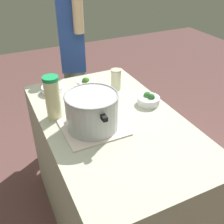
{
  "coord_description": "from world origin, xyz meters",
  "views": [
    {
      "loc": [
        -1.15,
        0.55,
        1.77
      ],
      "look_at": [
        0.0,
        0.0,
        0.95
      ],
      "focal_mm": 43.21,
      "sensor_mm": 36.0,
      "label": 1
    }
  ],
  "objects_px": {
    "lemonade_pitcher": "(53,98)",
    "broccoli_bowl_center": "(85,83)",
    "cooking_pot": "(92,111)",
    "mason_jar": "(116,79)",
    "person_cook": "(73,55)",
    "broccoli_bowl_front": "(149,100)",
    "broccoli_bowl_back": "(52,88)"
  },
  "relations": [
    {
      "from": "cooking_pot",
      "to": "broccoli_bowl_center",
      "type": "bearing_deg",
      "value": -15.8
    },
    {
      "from": "cooking_pot",
      "to": "lemonade_pitcher",
      "type": "height_order",
      "value": "lemonade_pitcher"
    },
    {
      "from": "broccoli_bowl_center",
      "to": "broccoli_bowl_back",
      "type": "relative_size",
      "value": 0.77
    },
    {
      "from": "lemonade_pitcher",
      "to": "broccoli_bowl_back",
      "type": "distance_m",
      "value": 0.33
    },
    {
      "from": "lemonade_pitcher",
      "to": "mason_jar",
      "type": "bearing_deg",
      "value": -70.9
    },
    {
      "from": "mason_jar",
      "to": "broccoli_bowl_back",
      "type": "relative_size",
      "value": 1.05
    },
    {
      "from": "lemonade_pitcher",
      "to": "broccoli_bowl_front",
      "type": "relative_size",
      "value": 1.83
    },
    {
      "from": "broccoli_bowl_front",
      "to": "broccoli_bowl_center",
      "type": "distance_m",
      "value": 0.48
    },
    {
      "from": "cooking_pot",
      "to": "broccoli_bowl_center",
      "type": "height_order",
      "value": "cooking_pot"
    },
    {
      "from": "lemonade_pitcher",
      "to": "mason_jar",
      "type": "height_order",
      "value": "lemonade_pitcher"
    },
    {
      "from": "mason_jar",
      "to": "person_cook",
      "type": "height_order",
      "value": "person_cook"
    },
    {
      "from": "broccoli_bowl_center",
      "to": "mason_jar",
      "type": "bearing_deg",
      "value": -127.15
    },
    {
      "from": "broccoli_bowl_center",
      "to": "person_cook",
      "type": "bearing_deg",
      "value": -10.21
    },
    {
      "from": "cooking_pot",
      "to": "mason_jar",
      "type": "relative_size",
      "value": 2.46
    },
    {
      "from": "lemonade_pitcher",
      "to": "broccoli_bowl_center",
      "type": "distance_m",
      "value": 0.43
    },
    {
      "from": "lemonade_pitcher",
      "to": "broccoli_bowl_front",
      "type": "xyz_separation_m",
      "value": [
        -0.1,
        -0.57,
        -0.1
      ]
    },
    {
      "from": "mason_jar",
      "to": "person_cook",
      "type": "xyz_separation_m",
      "value": [
        0.7,
        0.08,
        -0.05
      ]
    },
    {
      "from": "mason_jar",
      "to": "broccoli_bowl_front",
      "type": "height_order",
      "value": "mason_jar"
    },
    {
      "from": "cooking_pot",
      "to": "broccoli_bowl_front",
      "type": "distance_m",
      "value": 0.43
    },
    {
      "from": "cooking_pot",
      "to": "lemonade_pitcher",
      "type": "bearing_deg",
      "value": 39.63
    },
    {
      "from": "lemonade_pitcher",
      "to": "mason_jar",
      "type": "relative_size",
      "value": 1.78
    },
    {
      "from": "lemonade_pitcher",
      "to": "broccoli_bowl_center",
      "type": "bearing_deg",
      "value": -44.76
    },
    {
      "from": "person_cook",
      "to": "broccoli_bowl_back",
      "type": "bearing_deg",
      "value": 148.91
    },
    {
      "from": "person_cook",
      "to": "mason_jar",
      "type": "bearing_deg",
      "value": -173.75
    },
    {
      "from": "mason_jar",
      "to": "broccoli_bowl_front",
      "type": "distance_m",
      "value": 0.29
    },
    {
      "from": "person_cook",
      "to": "broccoli_bowl_center",
      "type": "bearing_deg",
      "value": 169.79
    },
    {
      "from": "person_cook",
      "to": "cooking_pot",
      "type": "bearing_deg",
      "value": 167.16
    },
    {
      "from": "lemonade_pitcher",
      "to": "person_cook",
      "type": "height_order",
      "value": "person_cook"
    },
    {
      "from": "broccoli_bowl_front",
      "to": "mason_jar",
      "type": "bearing_deg",
      "value": 19.94
    },
    {
      "from": "person_cook",
      "to": "broccoli_bowl_front",
      "type": "bearing_deg",
      "value": -169.82
    },
    {
      "from": "broccoli_bowl_front",
      "to": "lemonade_pitcher",
      "type": "bearing_deg",
      "value": 79.87
    },
    {
      "from": "lemonade_pitcher",
      "to": "broccoli_bowl_center",
      "type": "xyz_separation_m",
      "value": [
        0.3,
        -0.3,
        -0.1
      ]
    }
  ]
}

